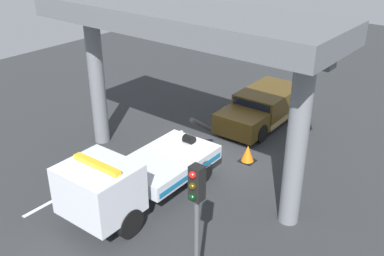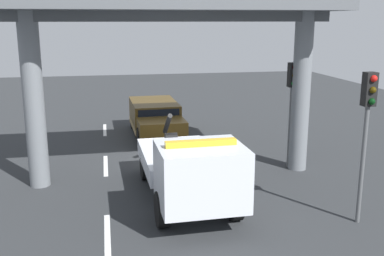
{
  "view_description": "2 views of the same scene",
  "coord_description": "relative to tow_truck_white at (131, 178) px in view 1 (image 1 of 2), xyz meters",
  "views": [
    {
      "loc": [
        13.38,
        9.79,
        9.42
      ],
      "look_at": [
        0.93,
        -0.12,
        1.71
      ],
      "focal_mm": 41.59,
      "sensor_mm": 36.0,
      "label": 1
    },
    {
      "loc": [
        17.21,
        -2.37,
        5.57
      ],
      "look_at": [
        1.35,
        0.69,
        1.69
      ],
      "focal_mm": 42.36,
      "sensor_mm": 36.0,
      "label": 2
    }
  ],
  "objects": [
    {
      "name": "traffic_cone_orange",
      "position": [
        -5.28,
        1.48,
        -0.85
      ],
      "size": [
        0.62,
        0.62,
        0.73
      ],
      "color": "orange",
      "rests_on": "ground"
    },
    {
      "name": "lane_stripe_west",
      "position": [
        -10.5,
        -2.51,
        -1.2
      ],
      "size": [
        2.6,
        0.16,
        0.01
      ],
      "primitive_type": "cube",
      "color": "silver",
      "rests_on": "ground"
    },
    {
      "name": "lane_stripe_mid",
      "position": [
        -4.5,
        -2.51,
        -1.2
      ],
      "size": [
        2.6,
        0.16,
        0.01
      ],
      "primitive_type": "cube",
      "color": "silver",
      "rests_on": "ground"
    },
    {
      "name": "ground_plane",
      "position": [
        -4.5,
        -0.02,
        -1.25
      ],
      "size": [
        60.0,
        40.0,
        0.1
      ],
      "primitive_type": "cube",
      "color": "#2D3033"
    },
    {
      "name": "traffic_light_far",
      "position": [
        2.02,
        4.44,
        1.89
      ],
      "size": [
        0.39,
        0.32,
        4.23
      ],
      "color": "#515456",
      "rests_on": "ground"
    },
    {
      "name": "traffic_light_near",
      "position": [
        -2.98,
        4.44,
        1.74
      ],
      "size": [
        0.39,
        0.32,
        4.03
      ],
      "color": "#515456",
      "rests_on": "ground"
    },
    {
      "name": "overpass_structure",
      "position": [
        -2.75,
        -0.02,
        4.53
      ],
      "size": [
        3.6,
        11.43,
        6.59
      ],
      "color": "slate",
      "rests_on": "ground"
    },
    {
      "name": "tow_truck_white",
      "position": [
        0.0,
        0.0,
        0.0
      ],
      "size": [
        7.28,
        2.54,
        2.46
      ],
      "color": "silver",
      "rests_on": "ground"
    },
    {
      "name": "lane_stripe_east",
      "position": [
        1.5,
        -2.51,
        -1.2
      ],
      "size": [
        2.6,
        0.16,
        0.01
      ],
      "primitive_type": "cube",
      "color": "silver",
      "rests_on": "ground"
    },
    {
      "name": "towed_van_green",
      "position": [
        -9.01,
        -0.02,
        -0.42
      ],
      "size": [
        5.25,
        2.32,
        1.58
      ],
      "color": "#4C3814",
      "rests_on": "ground"
    }
  ]
}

